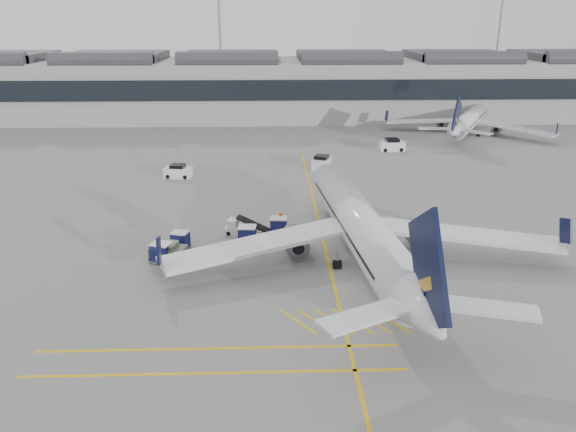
{
  "coord_description": "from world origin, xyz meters",
  "views": [
    {
      "loc": [
        5.28,
        -39.47,
        19.1
      ],
      "look_at": [
        6.68,
        2.55,
        4.0
      ],
      "focal_mm": 35.0,
      "sensor_mm": 36.0,
      "label": 1
    }
  ],
  "objects_px": {
    "belt_loader": "(243,229)",
    "baggage_cart_a": "(279,226)",
    "ramp_agent_a": "(281,223)",
    "airliner_main": "(361,227)",
    "ramp_agent_b": "(243,232)",
    "pushback_tug": "(168,252)"
  },
  "relations": [
    {
      "from": "airliner_main",
      "to": "baggage_cart_a",
      "type": "height_order",
      "value": "airliner_main"
    },
    {
      "from": "belt_loader",
      "to": "pushback_tug",
      "type": "distance_m",
      "value": 8.2
    },
    {
      "from": "belt_loader",
      "to": "baggage_cart_a",
      "type": "height_order",
      "value": "belt_loader"
    },
    {
      "from": "pushback_tug",
      "to": "ramp_agent_b",
      "type": "bearing_deg",
      "value": 48.19
    },
    {
      "from": "ramp_agent_b",
      "to": "pushback_tug",
      "type": "height_order",
      "value": "ramp_agent_b"
    },
    {
      "from": "belt_loader",
      "to": "ramp_agent_a",
      "type": "xyz_separation_m",
      "value": [
        3.49,
        0.3,
        0.45
      ]
    },
    {
      "from": "airliner_main",
      "to": "pushback_tug",
      "type": "xyz_separation_m",
      "value": [
        -15.8,
        0.21,
        -2.08
      ]
    },
    {
      "from": "pushback_tug",
      "to": "ramp_agent_a",
      "type": "bearing_deg",
      "value": 45.81
    },
    {
      "from": "airliner_main",
      "to": "pushback_tug",
      "type": "distance_m",
      "value": 15.93
    },
    {
      "from": "airliner_main",
      "to": "pushback_tug",
      "type": "bearing_deg",
      "value": 173.94
    },
    {
      "from": "airliner_main",
      "to": "ramp_agent_b",
      "type": "distance_m",
      "value": 10.95
    },
    {
      "from": "ramp_agent_a",
      "to": "airliner_main",
      "type": "bearing_deg",
      "value": -60.56
    },
    {
      "from": "belt_loader",
      "to": "baggage_cart_a",
      "type": "bearing_deg",
      "value": 9.02
    },
    {
      "from": "belt_loader",
      "to": "ramp_agent_a",
      "type": "bearing_deg",
      "value": 18.94
    },
    {
      "from": "ramp_agent_a",
      "to": "belt_loader",
      "type": "bearing_deg",
      "value": 168.42
    },
    {
      "from": "pushback_tug",
      "to": "airliner_main",
      "type": "bearing_deg",
      "value": 12.39
    },
    {
      "from": "ramp_agent_a",
      "to": "pushback_tug",
      "type": "relative_size",
      "value": 0.61
    },
    {
      "from": "baggage_cart_a",
      "to": "ramp_agent_b",
      "type": "distance_m",
      "value": 3.44
    },
    {
      "from": "airliner_main",
      "to": "belt_loader",
      "type": "xyz_separation_m",
      "value": [
        -9.91,
        5.92,
        -2.28
      ]
    },
    {
      "from": "belt_loader",
      "to": "ramp_agent_b",
      "type": "height_order",
      "value": "belt_loader"
    },
    {
      "from": "belt_loader",
      "to": "ramp_agent_a",
      "type": "distance_m",
      "value": 3.53
    },
    {
      "from": "ramp_agent_b",
      "to": "pushback_tug",
      "type": "distance_m",
      "value": 7.28
    }
  ]
}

